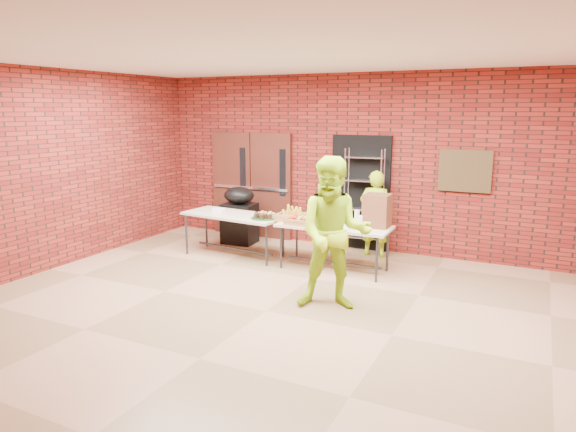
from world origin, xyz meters
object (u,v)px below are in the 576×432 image
at_px(wire_rack, 364,201).
at_px(volunteer_woman, 375,214).
at_px(volunteer_man, 334,234).
at_px(table_right, 334,229).
at_px(coffee_dispenser, 377,211).
at_px(covered_grill, 239,215).
at_px(table_left, 234,217).

bearing_deg(wire_rack, volunteer_woman, -43.45).
bearing_deg(volunteer_man, table_right, 92.20).
bearing_deg(volunteer_woman, volunteer_man, 89.44).
relative_size(coffee_dispenser, covered_grill, 0.47).
xyz_separation_m(table_right, covered_grill, (-2.26, 0.79, -0.13)).
xyz_separation_m(covered_grill, volunteer_woman, (2.61, 0.28, 0.21)).
bearing_deg(wire_rack, volunteer_man, -85.60).
bearing_deg(wire_rack, coffee_dispenser, -68.56).
bearing_deg(coffee_dispenser, covered_grill, 168.05).
relative_size(coffee_dispenser, volunteer_woman, 0.34).
height_order(coffee_dispenser, volunteer_man, volunteer_man).
bearing_deg(covered_grill, table_left, -68.48).
bearing_deg(table_left, covered_grill, 120.97).
bearing_deg(table_left, wire_rack, 39.32).
bearing_deg(volunteer_man, table_left, 129.74).
xyz_separation_m(table_left, covered_grill, (-0.38, 0.80, -0.14)).
height_order(covered_grill, volunteer_woman, volunteer_woman).
xyz_separation_m(table_right, volunteer_woman, (0.35, 1.08, 0.08)).
height_order(table_left, covered_grill, covered_grill).
relative_size(wire_rack, coffee_dispenser, 3.61).
relative_size(wire_rack, table_left, 0.99).
relative_size(table_left, volunteer_man, 0.96).
height_order(table_right, volunteer_man, volunteer_man).
xyz_separation_m(coffee_dispenser, volunteer_man, (-0.06, -1.69, -0.01)).
height_order(volunteer_woman, volunteer_man, volunteer_man).
distance_m(volunteer_woman, volunteer_man, 2.61).
relative_size(wire_rack, volunteer_man, 0.94).
distance_m(wire_rack, coffee_dispenser, 1.26).
bearing_deg(volunteer_woman, wire_rack, -43.05).
relative_size(covered_grill, volunteer_man, 0.56).
xyz_separation_m(table_left, volunteer_woman, (2.23, 1.08, 0.07)).
bearing_deg(volunteer_woman, table_right, 66.31).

